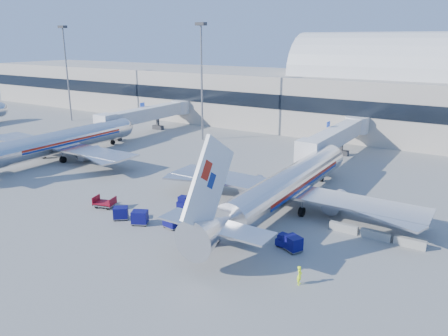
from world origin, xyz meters
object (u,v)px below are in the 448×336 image
Objects in this scene: jetbridge_near at (338,135)px; tug_left at (185,202)px; barrier_near at (344,228)px; airliner_mid at (56,142)px; mast_west at (202,65)px; cart_open_red at (105,204)px; mast_far_west at (66,60)px; tug_right at (286,242)px; cart_solo_far at (293,243)px; barrier_far at (410,243)px; cart_train_a at (172,221)px; cart_solo_near at (208,233)px; airliner_main at (285,186)px; jetbridge_mid at (151,113)px; cart_train_b at (140,217)px; cart_train_c at (121,213)px; tug_lead at (189,222)px; ramp_worker at (300,275)px; barrier_mid at (376,235)px.

tug_left is at bearing -103.89° from jetbridge_near.
barrier_near is at bearing -87.15° from tug_left.
mast_west is at bearing 64.79° from airliner_mid.
mast_far_west is at bearing 129.22° from cart_open_red.
tug_right is 1.07× the size of cart_solo_far.
barrier_far is at bearing -2.53° from airliner_mid.
jetbridge_near reaches higher than cart_train_a.
tug_left is 1.16× the size of cart_solo_near.
airliner_mid is (-42.00, 0.00, 0.00)m from airliner_main.
jetbridge_mid reaches higher than cart_train_b.
cart_solo_far is (15.62, -3.42, 0.08)m from tug_left.
barrier_far is 1.07× the size of cart_open_red.
cart_solo_near reaches higher than barrier_far.
jetbridge_mid is 47.01m from tug_left.
airliner_mid is at bearing -146.41° from jetbridge_near.
barrier_near is at bearing -36.38° from mast_west.
jetbridge_mid reaches higher than cart_train_c.
jetbridge_mid is 61.23m from cart_solo_far.
mast_west reaches higher than cart_train_c.
tug_lead is at bearing -44.10° from jetbridge_mid.
jetbridge_near is at bearing 113.38° from tug_right.
ramp_worker is (19.64, -1.99, -0.00)m from cart_train_b.
airliner_main reaches higher than tug_lead.
airliner_mid is 16.59× the size of tug_right.
cart_train_a is (-1.59, -0.99, 0.12)m from tug_lead.
jetbridge_mid is 9.17× the size of barrier_near.
cart_train_c is at bearing 142.14° from tug_left.
airliner_mid is at bearing -42.32° from mast_far_west.
mast_west is 13.59× the size of ramp_worker.
cart_solo_near reaches higher than cart_train_b.
airliner_main is 1.00× the size of airliner_mid.
barrier_near is 14.53m from cart_solo_near.
cart_open_red is (-8.22, -5.18, -0.25)m from tug_left.
cart_train_b reaches higher than tug_right.
cart_train_a is at bearing -16.99° from cart_open_red.
cart_train_b reaches higher than cart_train_a.
ramp_worker reaches higher than barrier_near.
jetbridge_near is at bearing 95.22° from airliner_main.
tug_right is 1.08× the size of cart_train_c.
jetbridge_near is at bearing 1.68° from mast_west.
jetbridge_mid reaches higher than barrier_mid.
barrier_far is (14.60, -2.51, -2.48)m from airliner_main.
tug_lead is at bearing -22.48° from cart_train_c.
airliner_main is 1.65× the size of mast_west.
jetbridge_near is 42.00m from jetbridge_mid.
airliner_mid is at bearing 129.81° from cart_train_b.
mast_west is at bearing 73.72° from cart_train_c.
airliner_mid is 1.65× the size of mast_far_west.
mast_west is 39.68m from tug_left.
cart_train_c is (-28.91, -10.28, 0.33)m from barrier_far.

